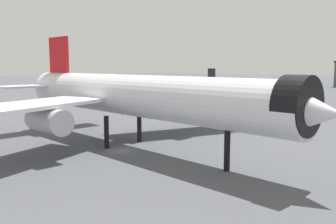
{
  "coord_description": "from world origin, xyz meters",
  "views": [
    {
      "loc": [
        46.02,
        -35.2,
        13.81
      ],
      "look_at": [
        7.81,
        3.14,
        6.81
      ],
      "focal_mm": 38.68,
      "sensor_mm": 36.0,
      "label": 1
    }
  ],
  "objects_px": {
    "baggage_cart_trailing": "(218,115)",
    "traffic_cone_wingtip": "(122,115)",
    "airliner_near_gate": "(133,96)",
    "airliner_far_taxiway": "(237,83)"
  },
  "relations": [
    {
      "from": "airliner_far_taxiway",
      "to": "traffic_cone_wingtip",
      "type": "xyz_separation_m",
      "value": [
        18.6,
        -82.63,
        -5.13
      ]
    },
    {
      "from": "baggage_cart_trailing",
      "to": "traffic_cone_wingtip",
      "type": "xyz_separation_m",
      "value": [
        -21.01,
        -15.1,
        -0.68
      ]
    },
    {
      "from": "airliner_near_gate",
      "to": "traffic_cone_wingtip",
      "type": "distance_m",
      "value": 39.55
    },
    {
      "from": "baggage_cart_trailing",
      "to": "airliner_far_taxiway",
      "type": "bearing_deg",
      "value": -82.52
    },
    {
      "from": "airliner_near_gate",
      "to": "baggage_cart_trailing",
      "type": "distance_m",
      "value": 39.62
    },
    {
      "from": "baggage_cart_trailing",
      "to": "airliner_near_gate",
      "type": "bearing_deg",
      "value": 82.85
    },
    {
      "from": "airliner_far_taxiway",
      "to": "baggage_cart_trailing",
      "type": "distance_m",
      "value": 78.42
    },
    {
      "from": "airliner_near_gate",
      "to": "traffic_cone_wingtip",
      "type": "relative_size",
      "value": 113.02
    },
    {
      "from": "airliner_near_gate",
      "to": "traffic_cone_wingtip",
      "type": "height_order",
      "value": "airliner_near_gate"
    },
    {
      "from": "airliner_near_gate",
      "to": "traffic_cone_wingtip",
      "type": "xyz_separation_m",
      "value": [
        -31.57,
        22.3,
        -8.4
      ]
    }
  ]
}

